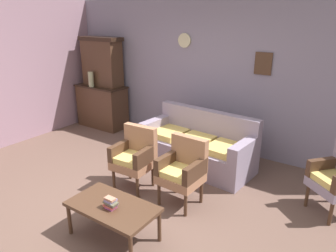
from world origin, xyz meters
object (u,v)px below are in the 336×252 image
object	(u,v)px
side_cabinet	(102,106)
book_stack_on_table	(111,203)
floral_couch	(198,147)
vase_on_cabinet	(91,79)
armchair_by_doorway	(183,169)
coffee_table	(113,209)
armchair_near_couch_end	(135,155)

from	to	relation	value
side_cabinet	book_stack_on_table	bearing A→B (deg)	-43.09
floral_couch	book_stack_on_table	distance (m)	2.20
vase_on_cabinet	armchair_by_doorway	bearing A→B (deg)	-24.04
vase_on_cabinet	book_stack_on_table	size ratio (longest dim) A/B	2.05
coffee_table	book_stack_on_table	distance (m)	0.12
armchair_near_couch_end	book_stack_on_table	distance (m)	1.20
vase_on_cabinet	floral_couch	world-z (taller)	vase_on_cabinet
side_cabinet	floral_couch	distance (m)	2.80
armchair_near_couch_end	book_stack_on_table	bearing A→B (deg)	-62.28
vase_on_cabinet	armchair_near_couch_end	world-z (taller)	vase_on_cabinet
vase_on_cabinet	armchair_by_doorway	xyz separation A→B (m)	(3.23, -1.44, -0.59)
armchair_near_couch_end	armchair_by_doorway	bearing A→B (deg)	2.47
book_stack_on_table	vase_on_cabinet	bearing A→B (deg)	139.81
side_cabinet	vase_on_cabinet	distance (m)	0.66
side_cabinet	coffee_table	distance (m)	3.93
vase_on_cabinet	armchair_near_couch_end	xyz separation A→B (m)	(2.45, -1.48, -0.59)
armchair_by_doorway	floral_couch	bearing A→B (deg)	109.36
floral_couch	side_cabinet	bearing A→B (deg)	169.18
book_stack_on_table	side_cabinet	bearing A→B (deg)	136.91
floral_couch	armchair_near_couch_end	world-z (taller)	same
side_cabinet	armchair_near_couch_end	xyz separation A→B (m)	(2.35, -1.66, 0.03)
side_cabinet	book_stack_on_table	world-z (taller)	side_cabinet
armchair_by_doorway	book_stack_on_table	size ratio (longest dim) A/B	5.74
armchair_near_couch_end	coffee_table	distance (m)	1.15
armchair_near_couch_end	coffee_table	xyz separation A→B (m)	(0.53, -1.01, -0.12)
floral_couch	armchair_by_doorway	xyz separation A→B (m)	(0.39, -1.10, 0.17)
vase_on_cabinet	floral_couch	size ratio (longest dim) A/B	0.17
vase_on_cabinet	armchair_by_doorway	size ratio (longest dim) A/B	0.36
armchair_near_couch_end	book_stack_on_table	xyz separation A→B (m)	(0.56, -1.06, -0.02)
armchair_by_doorway	side_cabinet	bearing A→B (deg)	152.63
vase_on_cabinet	coffee_table	world-z (taller)	vase_on_cabinet
floral_couch	armchair_by_doorway	size ratio (longest dim) A/B	2.13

